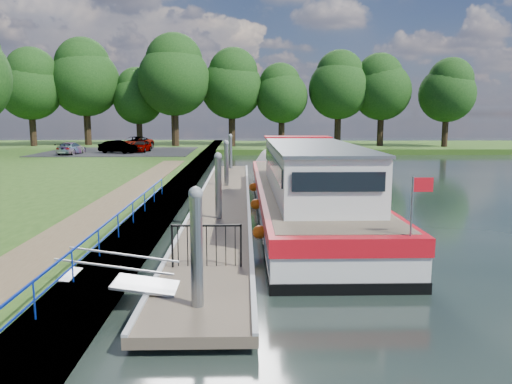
{
  "coord_description": "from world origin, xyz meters",
  "views": [
    {
      "loc": [
        0.98,
        -10.54,
        4.4
      ],
      "look_at": [
        1.46,
        8.61,
        1.4
      ],
      "focal_mm": 35.0,
      "sensor_mm": 36.0,
      "label": 1
    }
  ],
  "objects_px": {
    "pontoon": "(223,203)",
    "car_d": "(135,143)",
    "car_b": "(118,147)",
    "car_a": "(141,146)",
    "barge": "(302,189)",
    "car_c": "(71,148)"
  },
  "relations": [
    {
      "from": "pontoon",
      "to": "car_d",
      "type": "distance_m",
      "value": 29.11
    },
    {
      "from": "car_b",
      "to": "car_c",
      "type": "xyz_separation_m",
      "value": [
        -3.94,
        -1.01,
        -0.05
      ]
    },
    {
      "from": "barge",
      "to": "car_b",
      "type": "xyz_separation_m",
      "value": [
        -14.16,
        24.13,
        0.33
      ]
    },
    {
      "from": "car_d",
      "to": "car_c",
      "type": "bearing_deg",
      "value": -108.81
    },
    {
      "from": "car_b",
      "to": "car_d",
      "type": "bearing_deg",
      "value": 13.0
    },
    {
      "from": "car_a",
      "to": "car_b",
      "type": "relative_size",
      "value": 0.96
    },
    {
      "from": "car_c",
      "to": "car_d",
      "type": "height_order",
      "value": "car_d"
    },
    {
      "from": "car_b",
      "to": "car_d",
      "type": "distance_m",
      "value": 4.7
    },
    {
      "from": "pontoon",
      "to": "car_c",
      "type": "distance_m",
      "value": 26.05
    },
    {
      "from": "pontoon",
      "to": "car_d",
      "type": "bearing_deg",
      "value": 110.25
    },
    {
      "from": "barge",
      "to": "car_d",
      "type": "bearing_deg",
      "value": 115.37
    },
    {
      "from": "pontoon",
      "to": "barge",
      "type": "xyz_separation_m",
      "value": [
        3.6,
        -1.52,
        0.9
      ]
    },
    {
      "from": "car_a",
      "to": "car_d",
      "type": "relative_size",
      "value": 0.72
    },
    {
      "from": "car_b",
      "to": "car_c",
      "type": "bearing_deg",
      "value": 123.44
    },
    {
      "from": "car_a",
      "to": "car_b",
      "type": "xyz_separation_m",
      "value": [
        -1.82,
        -1.5,
        0.01
      ]
    },
    {
      "from": "car_b",
      "to": "car_d",
      "type": "xyz_separation_m",
      "value": [
        0.5,
        4.67,
        0.07
      ]
    },
    {
      "from": "pontoon",
      "to": "car_b",
      "type": "relative_size",
      "value": 8.49
    },
    {
      "from": "barge",
      "to": "car_a",
      "type": "distance_m",
      "value": 28.45
    },
    {
      "from": "pontoon",
      "to": "car_a",
      "type": "bearing_deg",
      "value": 109.93
    },
    {
      "from": "pontoon",
      "to": "car_d",
      "type": "xyz_separation_m",
      "value": [
        -10.06,
        27.28,
        1.3
      ]
    },
    {
      "from": "car_a",
      "to": "car_c",
      "type": "relative_size",
      "value": 0.93
    },
    {
      "from": "barge",
      "to": "car_b",
      "type": "height_order",
      "value": "barge"
    }
  ]
}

